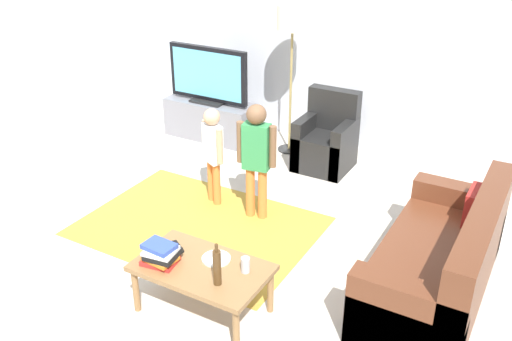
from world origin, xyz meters
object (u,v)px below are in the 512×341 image
(child_near_tv, at_px, (213,148))
(coffee_table, at_px, (202,271))
(bottle, at_px, (217,267))
(plate, at_px, (216,259))
(tv, at_px, (208,75))
(armchair, at_px, (327,143))
(tv_stand, at_px, (211,120))
(couch, at_px, (445,264))
(book_stack, at_px, (161,254))
(soda_can, at_px, (245,265))
(tv_remote, at_px, (177,247))
(floor_lamp, at_px, (292,26))
(child_center, at_px, (256,152))

(child_near_tv, height_order, coffee_table, child_near_tv)
(bottle, xyz_separation_m, plate, (-0.17, 0.24, -0.13))
(tv, relative_size, armchair, 1.22)
(plate, bearing_deg, tv_stand, 124.63)
(tv, relative_size, plate, 5.00)
(couch, distance_m, book_stack, 2.21)
(soda_can, bearing_deg, tv_remote, 180.00)
(tv_stand, height_order, soda_can, soda_can)
(floor_lamp, relative_size, tv_remote, 10.47)
(armchair, bearing_deg, book_stack, -91.36)
(coffee_table, height_order, book_stack, book_stack)
(tv_stand, distance_m, plate, 3.36)
(child_near_tv, bearing_deg, book_stack, -69.60)
(tv_stand, height_order, plate, tv_stand)
(couch, relative_size, plate, 8.18)
(tv, distance_m, soda_can, 3.54)
(floor_lamp, relative_size, child_center, 1.51)
(couch, bearing_deg, tv, 152.72)
(coffee_table, xyz_separation_m, book_stack, (-0.28, -0.13, 0.13))
(tv, height_order, tv_remote, tv)
(coffee_table, bearing_deg, child_center, 103.68)
(armchair, distance_m, tv_remote, 2.75)
(couch, bearing_deg, child_center, 170.23)
(tv_remote, height_order, soda_can, soda_can)
(tv, distance_m, armchair, 1.74)
(coffee_table, xyz_separation_m, plate, (0.05, 0.12, 0.06))
(floor_lamp, bearing_deg, coffee_table, -75.41)
(child_center, height_order, tv_remote, child_center)
(soda_can, bearing_deg, armchair, 100.90)
(soda_can, bearing_deg, book_stack, -159.39)
(floor_lamp, bearing_deg, tv, -170.81)
(floor_lamp, distance_m, child_center, 1.86)
(tv_stand, height_order, bottle, bottle)
(coffee_table, height_order, bottle, bottle)
(child_near_tv, distance_m, child_center, 0.53)
(couch, relative_size, child_center, 1.53)
(couch, xyz_separation_m, plate, (-1.49, -0.99, 0.14))
(child_near_tv, relative_size, child_center, 0.87)
(couch, height_order, plate, couch)
(floor_lamp, height_order, book_stack, floor_lamp)
(armchair, bearing_deg, couch, -44.74)
(book_stack, distance_m, soda_can, 0.64)
(armchair, height_order, bottle, armchair)
(tv, xyz_separation_m, child_near_tv, (0.99, -1.39, -0.23))
(armchair, height_order, plate, armchair)
(floor_lamp, relative_size, book_stack, 6.12)
(couch, bearing_deg, armchair, 135.26)
(couch, bearing_deg, coffee_table, -144.27)
(floor_lamp, bearing_deg, plate, -73.92)
(soda_can, bearing_deg, tv, 128.26)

